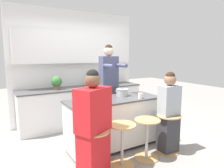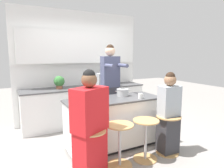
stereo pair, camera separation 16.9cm
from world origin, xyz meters
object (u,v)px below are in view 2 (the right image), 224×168
object	(u,v)px
juice_carton	(100,96)
potted_plant	(59,82)
bar_stool_center_right	(146,137)
person_wrapped_blanket	(90,127)
kitchen_island	(114,122)
bar_stool_leftmost	(91,149)
fruit_bowl	(89,102)
bar_stool_center_left	(120,142)
banana_bunch	(83,98)
coffee_cup_near	(140,96)
bar_stool_rightmost	(168,132)
person_seated_near	(169,116)
cooking_pot	(123,92)
microwave	(105,79)
person_cooking	(110,89)

from	to	relation	value
juice_carton	potted_plant	size ratio (longest dim) A/B	0.66
bar_stool_center_right	person_wrapped_blanket	size ratio (longest dim) A/B	0.44
kitchen_island	bar_stool_leftmost	xyz separation A→B (m)	(-0.68, -0.63, -0.07)
fruit_bowl	bar_stool_center_left	bearing A→B (deg)	-55.67
bar_stool_center_right	banana_bunch	world-z (taller)	banana_bunch
kitchen_island	bar_stool_center_right	world-z (taller)	kitchen_island
bar_stool_leftmost	juice_carton	world-z (taller)	juice_carton
bar_stool_center_right	coffee_cup_near	bearing A→B (deg)	66.11
bar_stool_leftmost	bar_stool_rightmost	bearing A→B (deg)	-0.66
person_seated_near	bar_stool_rightmost	bearing A→B (deg)	-124.85
bar_stool_center_right	person_seated_near	distance (m)	0.54
bar_stool_rightmost	fruit_bowl	size ratio (longest dim) A/B	3.31
bar_stool_leftmost	cooking_pot	distance (m)	1.33
microwave	cooking_pot	bearing A→B (deg)	-101.51
person_seated_near	microwave	distance (m)	2.07
person_cooking	fruit_bowl	xyz separation A→B (m)	(-0.79, -0.80, -0.02)
bar_stool_center_left	person_cooking	xyz separation A→B (m)	(0.49, 1.25, 0.57)
bar_stool_leftmost	person_seated_near	distance (m)	1.41
bar_stool_rightmost	microwave	size ratio (longest dim) A/B	1.32
bar_stool_center_left	juice_carton	world-z (taller)	juice_carton
bar_stool_center_left	juice_carton	bearing A→B (deg)	100.27
person_cooking	microwave	bearing A→B (deg)	74.29
bar_stool_rightmost	person_seated_near	size ratio (longest dim) A/B	0.47
bar_stool_center_right	banana_bunch	distance (m)	1.23
bar_stool_rightmost	person_seated_near	world-z (taller)	person_seated_near
person_cooking	coffee_cup_near	size ratio (longest dim) A/B	16.62
bar_stool_center_left	bar_stool_center_right	bearing A→B (deg)	-2.83
bar_stool_center_left	person_cooking	bearing A→B (deg)	68.66
kitchen_island	banana_bunch	size ratio (longest dim) A/B	11.69
bar_stool_center_right	bar_stool_rightmost	world-z (taller)	same
cooking_pot	potted_plant	distance (m)	1.58
person_seated_near	coffee_cup_near	distance (m)	0.57
person_seated_near	banana_bunch	distance (m)	1.48
person_seated_near	fruit_bowl	world-z (taller)	person_seated_near
person_wrapped_blanket	fruit_bowl	bearing A→B (deg)	43.58
person_wrapped_blanket	bar_stool_rightmost	bearing A→B (deg)	-27.10
bar_stool_center_left	bar_stool_center_right	size ratio (longest dim) A/B	1.00
microwave	potted_plant	xyz separation A→B (m)	(-1.13, 0.04, 0.00)
banana_bunch	microwave	distance (m)	1.57
bar_stool_center_left	banana_bunch	size ratio (longest dim) A/B	4.42
bar_stool_center_left	bar_stool_rightmost	xyz separation A→B (m)	(0.91, -0.03, 0.00)
person_cooking	banana_bunch	world-z (taller)	person_cooking
kitchen_island	fruit_bowl	xyz separation A→B (m)	(-0.53, -0.17, 0.48)
fruit_bowl	cooking_pot	bearing A→B (deg)	20.35
bar_stool_leftmost	microwave	world-z (taller)	microwave
cooking_pot	juice_carton	bearing A→B (deg)	-158.31
microwave	person_wrapped_blanket	bearing A→B (deg)	-120.89
kitchen_island	bar_stool_center_left	xyz separation A→B (m)	(-0.23, -0.61, -0.07)
bar_stool_center_left	microwave	xyz separation A→B (m)	(0.74, 2.01, 0.67)
potted_plant	person_wrapped_blanket	bearing A→B (deg)	-92.35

